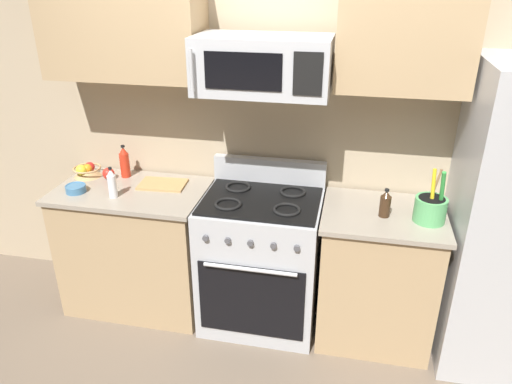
{
  "coord_description": "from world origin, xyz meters",
  "views": [
    {
      "loc": [
        0.54,
        -2.08,
        2.27
      ],
      "look_at": [
        -0.01,
        0.49,
        1.03
      ],
      "focal_mm": 34.07,
      "sensor_mm": 36.0,
      "label": 1
    }
  ],
  "objects_px": {
    "apple_loose": "(108,173)",
    "microwave": "(263,65)",
    "range_oven": "(261,259)",
    "bottle_vinegar": "(112,184)",
    "cutting_board": "(163,184)",
    "bottle_hot_sauce": "(125,162)",
    "bottle_soy": "(385,204)",
    "utensil_crock": "(430,208)",
    "fruit_basket": "(87,171)",
    "prep_bowl": "(76,188)"
  },
  "relations": [
    {
      "from": "microwave",
      "to": "apple_loose",
      "type": "relative_size",
      "value": 9.28
    },
    {
      "from": "bottle_vinegar",
      "to": "microwave",
      "type": "bearing_deg",
      "value": 9.98
    },
    {
      "from": "utensil_crock",
      "to": "range_oven",
      "type": "bearing_deg",
      "value": 176.85
    },
    {
      "from": "apple_loose",
      "to": "bottle_soy",
      "type": "distance_m",
      "value": 1.87
    },
    {
      "from": "utensil_crock",
      "to": "bottle_soy",
      "type": "height_order",
      "value": "utensil_crock"
    },
    {
      "from": "range_oven",
      "to": "utensil_crock",
      "type": "distance_m",
      "value": 1.13
    },
    {
      "from": "utensil_crock",
      "to": "cutting_board",
      "type": "distance_m",
      "value": 1.72
    },
    {
      "from": "apple_loose",
      "to": "bottle_soy",
      "type": "relative_size",
      "value": 0.47
    },
    {
      "from": "microwave",
      "to": "prep_bowl",
      "type": "xyz_separation_m",
      "value": [
        -1.22,
        -0.15,
        -0.82
      ]
    },
    {
      "from": "cutting_board",
      "to": "bottle_soy",
      "type": "xyz_separation_m",
      "value": [
        1.45,
        -0.14,
        0.07
      ]
    },
    {
      "from": "bottle_vinegar",
      "to": "prep_bowl",
      "type": "height_order",
      "value": "bottle_vinegar"
    },
    {
      "from": "range_oven",
      "to": "apple_loose",
      "type": "distance_m",
      "value": 1.21
    },
    {
      "from": "bottle_hot_sauce",
      "to": "utensil_crock",
      "type": "bearing_deg",
      "value": -6.9
    },
    {
      "from": "fruit_basket",
      "to": "bottle_vinegar",
      "type": "bearing_deg",
      "value": -39.06
    },
    {
      "from": "prep_bowl",
      "to": "microwave",
      "type": "bearing_deg",
      "value": 6.92
    },
    {
      "from": "range_oven",
      "to": "prep_bowl",
      "type": "distance_m",
      "value": 1.31
    },
    {
      "from": "bottle_soy",
      "to": "prep_bowl",
      "type": "height_order",
      "value": "bottle_soy"
    },
    {
      "from": "fruit_basket",
      "to": "prep_bowl",
      "type": "height_order",
      "value": "fruit_basket"
    },
    {
      "from": "fruit_basket",
      "to": "utensil_crock",
      "type": "bearing_deg",
      "value": -4.79
    },
    {
      "from": "fruit_basket",
      "to": "apple_loose",
      "type": "xyz_separation_m",
      "value": [
        0.17,
        -0.01,
        -0.0
      ]
    },
    {
      "from": "utensil_crock",
      "to": "apple_loose",
      "type": "relative_size",
      "value": 4.05
    },
    {
      "from": "bottle_vinegar",
      "to": "bottle_soy",
      "type": "bearing_deg",
      "value": 3.1
    },
    {
      "from": "bottle_soy",
      "to": "microwave",
      "type": "bearing_deg",
      "value": 174.41
    },
    {
      "from": "bottle_soy",
      "to": "cutting_board",
      "type": "bearing_deg",
      "value": 174.36
    },
    {
      "from": "fruit_basket",
      "to": "cutting_board",
      "type": "distance_m",
      "value": 0.58
    },
    {
      "from": "microwave",
      "to": "bottle_hot_sauce",
      "type": "bearing_deg",
      "value": 170.9
    },
    {
      "from": "apple_loose",
      "to": "microwave",
      "type": "bearing_deg",
      "value": -4.93
    },
    {
      "from": "apple_loose",
      "to": "bottle_hot_sauce",
      "type": "height_order",
      "value": "bottle_hot_sauce"
    },
    {
      "from": "apple_loose",
      "to": "bottle_vinegar",
      "type": "bearing_deg",
      "value": -57.38
    },
    {
      "from": "utensil_crock",
      "to": "fruit_basket",
      "type": "height_order",
      "value": "utensil_crock"
    },
    {
      "from": "range_oven",
      "to": "fruit_basket",
      "type": "distance_m",
      "value": 1.37
    },
    {
      "from": "cutting_board",
      "to": "bottle_soy",
      "type": "distance_m",
      "value": 1.46
    },
    {
      "from": "utensil_crock",
      "to": "bottle_vinegar",
      "type": "xyz_separation_m",
      "value": [
        -1.95,
        -0.08,
        0.01
      ]
    },
    {
      "from": "range_oven",
      "to": "bottle_soy",
      "type": "height_order",
      "value": "range_oven"
    },
    {
      "from": "range_oven",
      "to": "bottle_vinegar",
      "type": "distance_m",
      "value": 1.09
    },
    {
      "from": "range_oven",
      "to": "bottle_vinegar",
      "type": "xyz_separation_m",
      "value": [
        -0.94,
        -0.14,
        0.53
      ]
    },
    {
      "from": "prep_bowl",
      "to": "bottle_hot_sauce",
      "type": "bearing_deg",
      "value": 56.34
    },
    {
      "from": "microwave",
      "to": "prep_bowl",
      "type": "relative_size",
      "value": 5.82
    },
    {
      "from": "range_oven",
      "to": "prep_bowl",
      "type": "bearing_deg",
      "value": -174.33
    },
    {
      "from": "microwave",
      "to": "cutting_board",
      "type": "distance_m",
      "value": 1.09
    },
    {
      "from": "cutting_board",
      "to": "fruit_basket",
      "type": "bearing_deg",
      "value": 176.12
    },
    {
      "from": "microwave",
      "to": "utensil_crock",
      "type": "bearing_deg",
      "value": -4.67
    },
    {
      "from": "apple_loose",
      "to": "bottle_hot_sauce",
      "type": "relative_size",
      "value": 0.36
    },
    {
      "from": "bottle_hot_sauce",
      "to": "bottle_soy",
      "type": "distance_m",
      "value": 1.78
    },
    {
      "from": "fruit_basket",
      "to": "bottle_soy",
      "type": "distance_m",
      "value": 2.04
    },
    {
      "from": "cutting_board",
      "to": "prep_bowl",
      "type": "distance_m",
      "value": 0.56
    },
    {
      "from": "fruit_basket",
      "to": "bottle_hot_sauce",
      "type": "bearing_deg",
      "value": 11.1
    },
    {
      "from": "bottle_hot_sauce",
      "to": "apple_loose",
      "type": "bearing_deg",
      "value": -145.6
    },
    {
      "from": "apple_loose",
      "to": "bottle_hot_sauce",
      "type": "distance_m",
      "value": 0.13
    },
    {
      "from": "utensil_crock",
      "to": "bottle_hot_sauce",
      "type": "relative_size",
      "value": 1.44
    }
  ]
}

